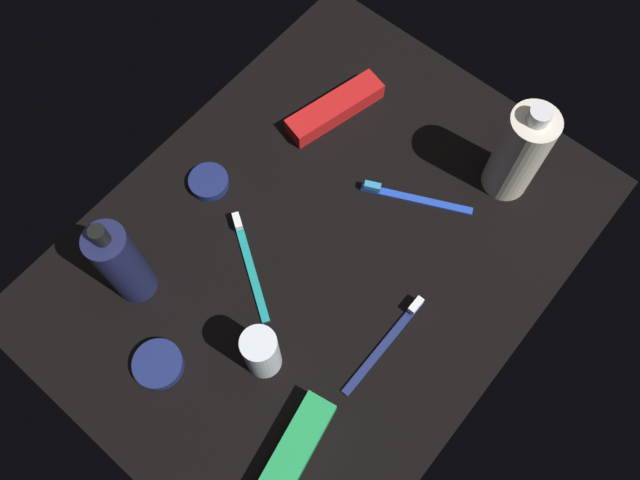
{
  "coord_description": "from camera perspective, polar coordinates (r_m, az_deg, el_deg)",
  "views": [
    {
      "loc": [
        -28.89,
        -24.32,
        92.32
      ],
      "look_at": [
        0.0,
        0.0,
        3.0
      ],
      "focal_mm": 36.22,
      "sensor_mm": 36.0,
      "label": 1
    }
  ],
  "objects": [
    {
      "name": "toothpaste_box_green",
      "position": [
        0.91,
        -2.61,
        -18.7
      ],
      "size": [
        18.11,
        7.6,
        3.2
      ],
      "primitive_type": "cube",
      "rotation": [
        0.0,
        0.0,
        0.19
      ],
      "color": "green",
      "rests_on": "ground_plane"
    },
    {
      "name": "lotion_bottle",
      "position": [
        0.93,
        -17.12,
        -2.0
      ],
      "size": [
        5.92,
        5.92,
        20.11
      ],
      "color": "#1A1E45",
      "rests_on": "ground_plane"
    },
    {
      "name": "toothbrush_blue",
      "position": [
        1.04,
        7.94,
        3.82
      ],
      "size": [
        8.94,
        16.72,
        2.1
      ],
      "color": "blue",
      "rests_on": "ground_plane"
    },
    {
      "name": "cream_tin_left",
      "position": [
        1.05,
        -9.79,
        5.09
      ],
      "size": [
        6.39,
        6.39,
        1.59
      ],
      "primitive_type": "cylinder",
      "color": "navy",
      "rests_on": "ground_plane"
    },
    {
      "name": "deodorant_stick",
      "position": [
        0.89,
        -5.19,
        -9.87
      ],
      "size": [
        5.0,
        5.0,
        10.95
      ],
      "primitive_type": "cylinder",
      "color": "silver",
      "rests_on": "ground_plane"
    },
    {
      "name": "toothpaste_box_red",
      "position": [
        1.1,
        1.32,
        11.55
      ],
      "size": [
        18.14,
        8.5,
        3.2
      ],
      "primitive_type": "cube",
      "rotation": [
        0.0,
        0.0,
        -0.24
      ],
      "color": "red",
      "rests_on": "ground_plane"
    },
    {
      "name": "toothbrush_teal",
      "position": [
        0.99,
        -6.34,
        -1.76
      ],
      "size": [
        10.73,
        15.8,
        2.1
      ],
      "color": "teal",
      "rests_on": "ground_plane"
    },
    {
      "name": "ground_plane",
      "position": [
        1.0,
        0.0,
        -0.8
      ],
      "size": [
        84.0,
        64.0,
        1.2
      ],
      "primitive_type": "cube",
      "color": "black"
    },
    {
      "name": "bodywash_bottle",
      "position": [
        1.01,
        17.21,
        7.39
      ],
      "size": [
        7.3,
        7.3,
        19.63
      ],
      "color": "silver",
      "rests_on": "ground_plane"
    },
    {
      "name": "toothbrush_navy",
      "position": [
        0.95,
        6.1,
        -8.72
      ],
      "size": [
        18.0,
        1.27,
        2.1
      ],
      "color": "navy",
      "rests_on": "ground_plane"
    },
    {
      "name": "cream_tin_right",
      "position": [
        0.96,
        -14.1,
        -10.61
      ],
      "size": [
        7.19,
        7.19,
        1.75
      ],
      "primitive_type": "cylinder",
      "color": "navy",
      "rests_on": "ground_plane"
    }
  ]
}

